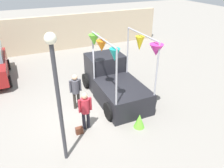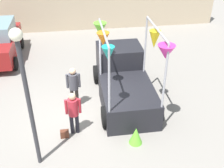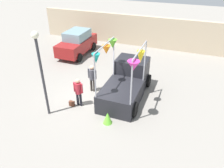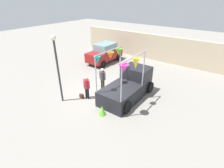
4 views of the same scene
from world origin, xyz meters
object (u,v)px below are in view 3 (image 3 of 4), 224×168
at_px(vendor_truck, 127,81).
at_px(handbag, 72,104).
at_px(person_vendor, 92,76).
at_px(person_customer, 78,90).
at_px(parked_car, 77,43).
at_px(street_lamp, 40,64).
at_px(folded_kite_bundle_lime, 108,118).

distance_m(vendor_truck, handbag, 3.26).
bearing_deg(person_vendor, person_customer, -92.27).
distance_m(parked_car, street_lamp, 7.99).
relative_size(parked_car, handbag, 14.29).
height_order(handbag, folded_kite_bundle_lime, folded_kite_bundle_lime).
distance_m(person_customer, street_lamp, 2.41).
distance_m(person_vendor, folded_kite_bundle_lime, 3.08).
bearing_deg(parked_car, folded_kite_bundle_lime, -52.31).
bearing_deg(handbag, street_lamp, -127.50).
bearing_deg(folded_kite_bundle_lime, parked_car, 127.69).
xyz_separation_m(vendor_truck, person_customer, (-2.01, -1.93, 0.10)).
height_order(person_customer, street_lamp, street_lamp).
relative_size(person_vendor, handbag, 5.93).
relative_size(vendor_truck, handbag, 14.63).
distance_m(vendor_truck, person_vendor, 1.99).
relative_size(person_customer, folded_kite_bundle_lime, 2.66).
distance_m(person_customer, handbag, 0.91).
distance_m(vendor_truck, street_lamp, 4.79).
xyz_separation_m(person_customer, person_vendor, (0.06, 1.54, 0.04)).
height_order(person_customer, folded_kite_bundle_lime, person_customer).
bearing_deg(person_customer, handbag, -150.26).
xyz_separation_m(handbag, folded_kite_bundle_lime, (2.29, -0.60, 0.16)).
distance_m(person_vendor, handbag, 1.98).
bearing_deg(vendor_truck, handbag, -138.02).
xyz_separation_m(person_customer, street_lamp, (-1.11, -1.18, 1.79)).
bearing_deg(handbag, person_customer, 29.74).
height_order(parked_car, street_lamp, street_lamp).
bearing_deg(handbag, folded_kite_bundle_lime, -14.75).
bearing_deg(person_vendor, folded_kite_bundle_lime, -51.29).
bearing_deg(street_lamp, vendor_truck, 44.93).
height_order(vendor_truck, street_lamp, street_lamp).
bearing_deg(person_customer, folded_kite_bundle_lime, -22.50).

